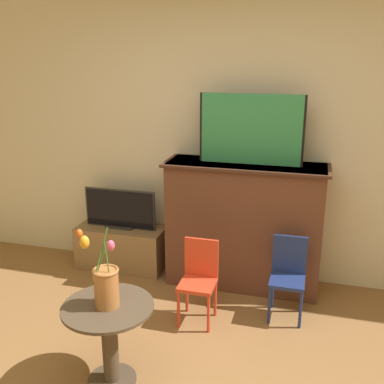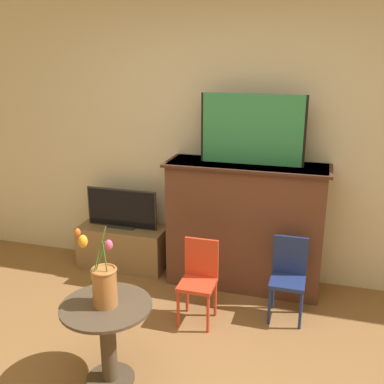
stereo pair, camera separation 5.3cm
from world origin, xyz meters
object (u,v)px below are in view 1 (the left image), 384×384
chair_blue (288,273)px  vase_tulips (105,283)px  painting (251,129)px  tv_monitor (120,209)px  chair_red (199,276)px

chair_blue → vase_tulips: size_ratio=1.25×
painting → vase_tulips: size_ratio=1.67×
tv_monitor → chair_blue: tv_monitor is taller
painting → chair_blue: painting is taller
tv_monitor → chair_blue: 1.72m
chair_red → chair_blue: (0.67, 0.24, 0.00)m
chair_red → vase_tulips: vase_tulips is taller
painting → tv_monitor: 1.50m
painting → vase_tulips: bearing=-112.5°
painting → chair_blue: bearing=-47.0°
tv_monitor → chair_blue: bearing=-15.1°
tv_monitor → vase_tulips: size_ratio=1.35×
painting → chair_red: 1.29m
tv_monitor → chair_red: size_ratio=1.08×
chair_blue → vase_tulips: 1.56m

